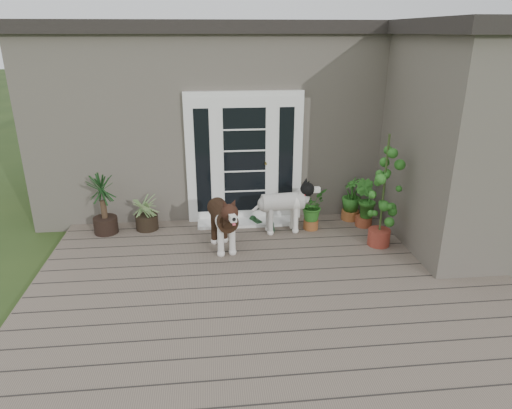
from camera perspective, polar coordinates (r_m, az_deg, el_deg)
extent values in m
cube|color=#6B5B4C|center=(5.92, 2.37, -10.43)|extent=(6.20, 4.60, 0.12)
cube|color=#665E54|center=(9.42, -1.27, 11.16)|extent=(7.40, 4.00, 3.10)
cube|color=#2D2826|center=(9.29, -1.36, 21.25)|extent=(7.60, 4.20, 0.20)
cube|color=#665E54|center=(7.29, 24.53, 6.44)|extent=(1.60, 2.40, 3.10)
cube|color=#2D2826|center=(7.12, 26.61, 19.35)|extent=(1.80, 2.60, 0.20)
cube|color=white|center=(7.48, -1.45, 5.83)|extent=(1.90, 0.14, 2.15)
cube|color=white|center=(7.63, -1.26, -2.20)|extent=(1.60, 0.40, 0.05)
imported|color=#195418|center=(7.38, 6.95, -0.93)|extent=(0.64, 0.64, 0.59)
imported|color=#25651D|center=(7.65, 13.44, -0.63)|extent=(0.54, 0.54, 0.57)
imported|color=#275819|center=(7.87, 11.82, 0.22)|extent=(0.41, 0.41, 0.60)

